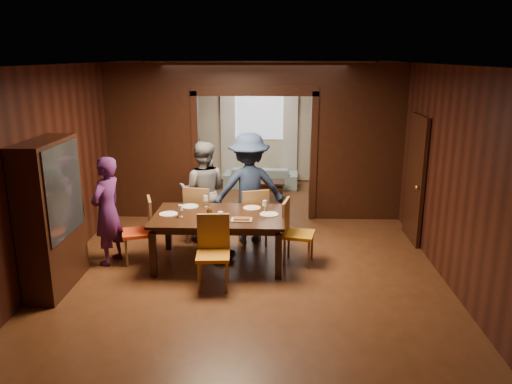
{
  "coord_description": "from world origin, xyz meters",
  "views": [
    {
      "loc": [
        0.36,
        -7.57,
        3.03
      ],
      "look_at": [
        0.1,
        -0.4,
        1.05
      ],
      "focal_mm": 35.0,
      "sensor_mm": 36.0,
      "label": 1
    }
  ],
  "objects_px": {
    "dining_table": "(219,239)",
    "coffee_table": "(266,190)",
    "person_navy": "(249,188)",
    "hutch": "(51,216)",
    "chair_left": "(137,231)",
    "sofa": "(261,177)",
    "chair_far_r": "(252,216)",
    "chair_far_l": "(201,213)",
    "person_purple": "(107,211)",
    "chair_right": "(299,232)",
    "person_grey": "(203,191)",
    "chair_near": "(213,253)"
  },
  "relations": [
    {
      "from": "dining_table",
      "to": "coffee_table",
      "type": "bearing_deg",
      "value": 79.69
    },
    {
      "from": "person_navy",
      "to": "hutch",
      "type": "height_order",
      "value": "hutch"
    },
    {
      "from": "chair_left",
      "to": "hutch",
      "type": "relative_size",
      "value": 0.48
    },
    {
      "from": "sofa",
      "to": "hutch",
      "type": "xyz_separation_m",
      "value": [
        -2.59,
        -5.35,
        0.75
      ]
    },
    {
      "from": "sofa",
      "to": "chair_far_r",
      "type": "height_order",
      "value": "chair_far_r"
    },
    {
      "from": "chair_far_l",
      "to": "chair_far_r",
      "type": "height_order",
      "value": "same"
    },
    {
      "from": "person_purple",
      "to": "chair_right",
      "type": "height_order",
      "value": "person_purple"
    },
    {
      "from": "coffee_table",
      "to": "chair_far_l",
      "type": "distance_m",
      "value": 2.77
    },
    {
      "from": "chair_left",
      "to": "chair_far_l",
      "type": "xyz_separation_m",
      "value": [
        0.83,
        0.88,
        0.0
      ]
    },
    {
      "from": "chair_far_r",
      "to": "hutch",
      "type": "xyz_separation_m",
      "value": [
        -2.55,
        -1.66,
        0.52
      ]
    },
    {
      "from": "person_purple",
      "to": "chair_far_r",
      "type": "height_order",
      "value": "person_purple"
    },
    {
      "from": "person_grey",
      "to": "chair_right",
      "type": "bearing_deg",
      "value": 148.91
    },
    {
      "from": "chair_left",
      "to": "person_grey",
      "type": "bearing_deg",
      "value": 120.99
    },
    {
      "from": "person_purple",
      "to": "hutch",
      "type": "bearing_deg",
      "value": -10.62
    },
    {
      "from": "hutch",
      "to": "chair_far_l",
      "type": "bearing_deg",
      "value": 46.68
    },
    {
      "from": "person_grey",
      "to": "dining_table",
      "type": "xyz_separation_m",
      "value": [
        0.37,
        -1.01,
        -0.46
      ]
    },
    {
      "from": "chair_far_l",
      "to": "chair_near",
      "type": "height_order",
      "value": "same"
    },
    {
      "from": "person_purple",
      "to": "person_grey",
      "type": "bearing_deg",
      "value": 147.23
    },
    {
      "from": "hutch",
      "to": "chair_left",
      "type": "bearing_deg",
      "value": 46.72
    },
    {
      "from": "dining_table",
      "to": "chair_near",
      "type": "height_order",
      "value": "chair_near"
    },
    {
      "from": "person_purple",
      "to": "dining_table",
      "type": "bearing_deg",
      "value": 109.02
    },
    {
      "from": "chair_far_r",
      "to": "chair_near",
      "type": "relative_size",
      "value": 1.0
    },
    {
      "from": "sofa",
      "to": "person_navy",
      "type": "bearing_deg",
      "value": 91.07
    },
    {
      "from": "person_grey",
      "to": "sofa",
      "type": "xyz_separation_m",
      "value": [
        0.87,
        3.46,
        -0.59
      ]
    },
    {
      "from": "chair_left",
      "to": "coffee_table",
      "type": "bearing_deg",
      "value": 133.93
    },
    {
      "from": "person_grey",
      "to": "chair_far_r",
      "type": "relative_size",
      "value": 1.73
    },
    {
      "from": "person_grey",
      "to": "chair_right",
      "type": "relative_size",
      "value": 1.73
    },
    {
      "from": "person_grey",
      "to": "chair_far_r",
      "type": "height_order",
      "value": "person_grey"
    },
    {
      "from": "coffee_table",
      "to": "chair_near",
      "type": "height_order",
      "value": "chair_near"
    },
    {
      "from": "chair_near",
      "to": "chair_right",
      "type": "bearing_deg",
      "value": 32.12
    },
    {
      "from": "coffee_table",
      "to": "chair_far_l",
      "type": "bearing_deg",
      "value": -112.15
    },
    {
      "from": "chair_near",
      "to": "person_purple",
      "type": "bearing_deg",
      "value": 151.19
    },
    {
      "from": "chair_left",
      "to": "hutch",
      "type": "distance_m",
      "value": 1.35
    },
    {
      "from": "chair_far_r",
      "to": "hutch",
      "type": "relative_size",
      "value": 0.48
    },
    {
      "from": "sofa",
      "to": "person_purple",
      "type": "bearing_deg",
      "value": 67.3
    },
    {
      "from": "chair_far_l",
      "to": "dining_table",
      "type": "bearing_deg",
      "value": 124.39
    },
    {
      "from": "sofa",
      "to": "dining_table",
      "type": "xyz_separation_m",
      "value": [
        -0.5,
        -4.48,
        0.13
      ]
    },
    {
      "from": "person_purple",
      "to": "person_grey",
      "type": "relative_size",
      "value": 0.97
    },
    {
      "from": "chair_right",
      "to": "chair_far_r",
      "type": "height_order",
      "value": "same"
    },
    {
      "from": "sofa",
      "to": "chair_right",
      "type": "xyz_separation_m",
      "value": [
        0.68,
        -4.43,
        0.23
      ]
    },
    {
      "from": "person_grey",
      "to": "chair_left",
      "type": "relative_size",
      "value": 1.73
    },
    {
      "from": "person_purple",
      "to": "chair_right",
      "type": "bearing_deg",
      "value": 109.36
    },
    {
      "from": "person_navy",
      "to": "person_grey",
      "type": "bearing_deg",
      "value": -17.57
    },
    {
      "from": "coffee_table",
      "to": "chair_right",
      "type": "xyz_separation_m",
      "value": [
        0.55,
        -3.42,
        0.28
      ]
    },
    {
      "from": "person_grey",
      "to": "person_purple",
      "type": "bearing_deg",
      "value": 40.36
    },
    {
      "from": "coffee_table",
      "to": "chair_near",
      "type": "relative_size",
      "value": 0.82
    },
    {
      "from": "person_purple",
      "to": "sofa",
      "type": "distance_m",
      "value": 5.03
    },
    {
      "from": "person_purple",
      "to": "person_navy",
      "type": "xyz_separation_m",
      "value": [
        2.04,
        0.97,
        0.1
      ]
    },
    {
      "from": "person_purple",
      "to": "dining_table",
      "type": "height_order",
      "value": "person_purple"
    },
    {
      "from": "chair_left",
      "to": "chair_far_r",
      "type": "bearing_deg",
      "value": 96.44
    }
  ]
}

